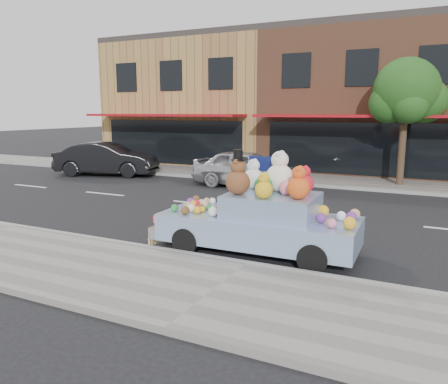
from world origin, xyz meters
The scene contains 11 objects.
ground centered at (0.00, 0.00, 0.00)m, with size 120.00×120.00×0.00m, color black.
near_sidewalk centered at (0.00, -6.50, 0.06)m, with size 60.00×3.00×0.12m, color gray.
far_sidewalk centered at (0.00, 6.50, 0.06)m, with size 60.00×3.00×0.12m, color gray.
near_kerb centered at (0.00, -5.00, 0.07)m, with size 60.00×0.12×0.13m, color gray.
far_kerb centered at (0.00, 5.00, 0.07)m, with size 60.00×0.12×0.13m, color gray.
storefront_left centered at (-10.00, 11.97, 3.64)m, with size 10.00×9.80×7.30m.
storefront_mid centered at (0.00, 11.97, 3.64)m, with size 10.00×9.80×7.30m.
street_tree centered at (2.03, 6.55, 3.69)m, with size 3.00×2.70×5.22m.
car_silver centered at (-3.76, 3.85, 0.77)m, with size 1.82×4.53×1.54m, color #B6B7BB.
car_dark centered at (-11.21, 3.90, 0.80)m, with size 1.70×4.88×1.61m, color black.
art_car centered at (-0.12, -4.00, 0.81)m, with size 4.53×1.87×2.31m.
Camera 1 is at (3.21, -12.73, 3.10)m, focal length 35.00 mm.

